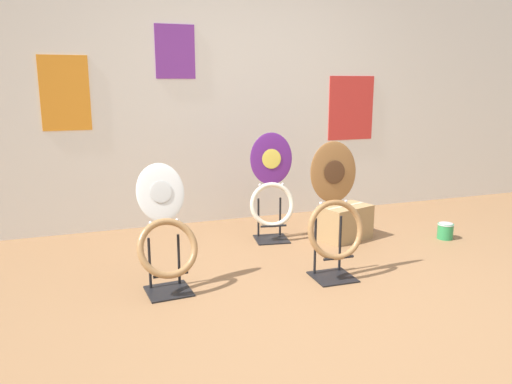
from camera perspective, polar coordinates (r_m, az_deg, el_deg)
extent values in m
plane|color=#8E6642|center=(3.19, 10.10, -12.61)|extent=(14.00, 14.00, 0.00)
cube|color=silver|center=(4.89, -2.28, 11.92)|extent=(8.00, 0.06, 2.60)
cube|color=orange|center=(4.63, -21.00, 10.50)|extent=(0.40, 0.01, 0.63)
cube|color=purple|center=(4.72, -9.23, 15.56)|extent=(0.36, 0.01, 0.48)
cube|color=red|center=(5.38, 10.82, 9.39)|extent=(0.52, 0.01, 0.66)
cube|color=black|center=(3.37, -9.94, -11.10)|extent=(0.30, 0.30, 0.01)
cylinder|color=black|center=(3.37, -12.06, -7.96)|extent=(0.02, 0.02, 0.34)
cylinder|color=black|center=(3.41, -8.81, -7.58)|extent=(0.02, 0.02, 0.34)
cylinder|color=black|center=(3.25, -9.71, -9.30)|extent=(0.22, 0.03, 0.02)
torus|color=#9E7042|center=(3.25, -10.05, -6.32)|extent=(0.41, 0.25, 0.37)
ellipsoid|color=white|center=(3.29, -10.86, -0.02)|extent=(0.32, 0.17, 0.37)
ellipsoid|color=silver|center=(3.27, -10.80, 0.02)|extent=(0.14, 0.06, 0.14)
sphere|color=silver|center=(3.26, -11.98, -3.49)|extent=(0.02, 0.02, 0.02)
sphere|color=silver|center=(3.30, -9.03, -3.20)|extent=(0.02, 0.02, 0.02)
cube|color=black|center=(4.36, 1.78, -5.41)|extent=(0.32, 0.32, 0.01)
cylinder|color=black|center=(4.38, 0.28, -2.94)|extent=(0.02, 0.02, 0.34)
cylinder|color=black|center=(4.42, 2.78, -2.81)|extent=(0.02, 0.02, 0.34)
cylinder|color=black|center=(4.25, 2.01, -3.90)|extent=(0.22, 0.05, 0.02)
torus|color=beige|center=(4.26, 1.87, -1.47)|extent=(0.40, 0.19, 0.39)
ellipsoid|color=#60237F|center=(4.23, 1.75, 3.82)|extent=(0.37, 0.10, 0.44)
ellipsoid|color=#E5CC4C|center=(4.22, 1.79, 3.81)|extent=(0.16, 0.04, 0.17)
sphere|color=silver|center=(4.24, 0.45, 0.81)|extent=(0.02, 0.02, 0.02)
sphere|color=silver|center=(4.28, 3.07, 0.90)|extent=(0.02, 0.02, 0.02)
cube|color=black|center=(3.59, 8.75, -9.57)|extent=(0.29, 0.29, 0.01)
cylinder|color=black|center=(3.55, 6.78, -6.17)|extent=(0.02, 0.02, 0.41)
cylinder|color=black|center=(3.64, 9.59, -5.82)|extent=(0.02, 0.02, 0.41)
cylinder|color=black|center=(3.47, 9.42, -7.44)|extent=(0.22, 0.02, 0.02)
torus|color=#9E7042|center=(3.46, 9.10, -4.28)|extent=(0.42, 0.15, 0.41)
ellipsoid|color=#936033|center=(3.42, 8.83, 2.28)|extent=(0.34, 0.07, 0.42)
ellipsoid|color=#4C2D19|center=(3.41, 8.97, 2.25)|extent=(0.15, 0.02, 0.16)
sphere|color=silver|center=(3.41, 7.43, -1.29)|extent=(0.02, 0.02, 0.02)
sphere|color=silver|center=(3.49, 10.22, -1.05)|extent=(0.02, 0.02, 0.02)
cylinder|color=#2D8E4C|center=(4.68, 20.82, -4.21)|extent=(0.13, 0.13, 0.14)
torus|color=silver|center=(4.66, 20.88, -3.47)|extent=(0.14, 0.14, 0.01)
cylinder|color=#B2B2B7|center=(4.66, 20.88, -3.38)|extent=(0.12, 0.12, 0.00)
cube|color=#A37F51|center=(4.42, 10.16, -3.44)|extent=(0.50, 0.38, 0.30)
cube|color=#B7AD89|center=(4.38, 10.24, -1.56)|extent=(0.42, 0.16, 0.00)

